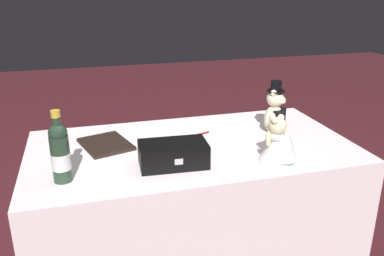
{
  "coord_description": "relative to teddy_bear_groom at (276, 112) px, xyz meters",
  "views": [
    {
      "loc": [
        -0.54,
        -1.94,
        1.6
      ],
      "look_at": [
        0.0,
        0.0,
        0.85
      ],
      "focal_mm": 37.92,
      "sensor_mm": 36.0,
      "label": 1
    }
  ],
  "objects": [
    {
      "name": "signing_pen",
      "position": [
        -0.43,
        0.08,
        -0.12
      ],
      "size": [
        0.14,
        0.05,
        0.01
      ],
      "color": "maroon",
      "rests_on": "reception_table"
    },
    {
      "name": "reception_table",
      "position": [
        -0.52,
        -0.06,
        -0.5
      ],
      "size": [
        1.72,
        0.92,
        0.75
      ],
      "primitive_type": "cube",
      "color": "white",
      "rests_on": "ground_plane"
    },
    {
      "name": "teddy_bear_bride",
      "position": [
        -0.16,
        -0.37,
        -0.03
      ],
      "size": [
        0.21,
        0.22,
        0.23
      ],
      "color": "white",
      "rests_on": "reception_table"
    },
    {
      "name": "champagne_bottle",
      "position": [
        -1.18,
        -0.3,
        0.02
      ],
      "size": [
        0.08,
        0.08,
        0.33
      ],
      "color": "#243B29",
      "rests_on": "reception_table"
    },
    {
      "name": "gift_case_black",
      "position": [
        -0.67,
        -0.27,
        -0.07
      ],
      "size": [
        0.33,
        0.2,
        0.11
      ],
      "color": "black",
      "rests_on": "reception_table"
    },
    {
      "name": "teddy_bear_groom",
      "position": [
        0.0,
        0.0,
        0.0
      ],
      "size": [
        0.15,
        0.14,
        0.31
      ],
      "color": "beige",
      "rests_on": "reception_table"
    },
    {
      "name": "guestbook",
      "position": [
        -0.96,
        0.06,
        -0.11
      ],
      "size": [
        0.3,
        0.34,
        0.02
      ],
      "primitive_type": "cube",
      "rotation": [
        0.0,
        0.0,
        0.29
      ],
      "color": "black",
      "rests_on": "reception_table"
    }
  ]
}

